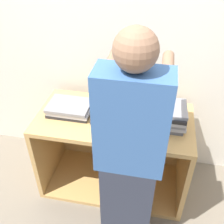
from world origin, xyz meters
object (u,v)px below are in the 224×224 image
laptop_stack_left (70,108)px  laptop_stack_right (163,115)px  person (130,159)px  laptop_open (116,108)px

laptop_stack_left → laptop_stack_right: 0.72m
laptop_stack_left → person: (0.54, -0.47, 0.03)m
laptop_open → laptop_stack_right: laptop_open is taller
laptop_open → person: size_ratio=0.21×
laptop_stack_right → person: 0.50m
laptop_stack_right → person: person is taller
laptop_open → person: 0.56m
laptop_stack_right → laptop_open: bearing=170.8°
laptop_stack_right → person: bearing=-111.1°
laptop_open → laptop_stack_left: laptop_open is taller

